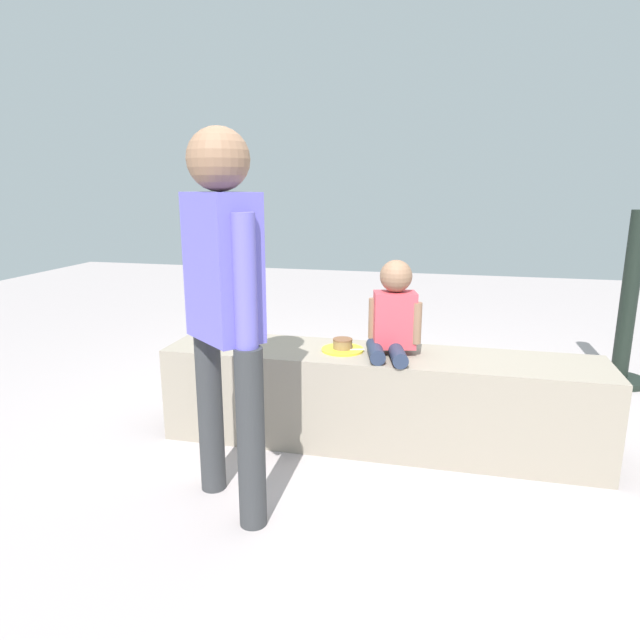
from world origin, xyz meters
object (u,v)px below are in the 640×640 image
object	(u,v)px
water_bottle_near_gift	(282,375)
cake_box_white	(236,384)
adult_standing	(224,291)
cake_plate	(343,347)
handbag_black_leather	(345,378)
gift_bag	(421,379)
party_cup_red	(357,370)
child_seated	(394,314)

from	to	relation	value
water_bottle_near_gift	cake_box_white	distance (m)	0.32
adult_standing	cake_plate	world-z (taller)	adult_standing
water_bottle_near_gift	handbag_black_leather	bearing A→B (deg)	-4.22
cake_plate	gift_bag	xyz separation A→B (m)	(0.38, 0.62, -0.37)
cake_box_white	party_cup_red	bearing A→B (deg)	35.53
cake_plate	party_cup_red	bearing A→B (deg)	94.81
cake_plate	cake_box_white	size ratio (longest dim) A/B	0.68
cake_box_white	cake_plate	bearing A→B (deg)	-31.16
party_cup_red	cake_box_white	xyz separation A→B (m)	(-0.72, -0.51, 0.01)
gift_bag	water_bottle_near_gift	bearing A→B (deg)	176.70
cake_plate	water_bottle_near_gift	world-z (taller)	cake_plate
party_cup_red	handbag_black_leather	size ratio (longest dim) A/B	0.34
child_seated	cake_box_white	size ratio (longest dim) A/B	1.47
party_cup_red	water_bottle_near_gift	bearing A→B (deg)	-144.74
gift_bag	handbag_black_leather	bearing A→B (deg)	177.53
adult_standing	gift_bag	distance (m)	1.72
cake_plate	cake_box_white	distance (m)	1.04
cake_box_white	adult_standing	bearing A→B (deg)	-68.93
child_seated	handbag_black_leather	size ratio (longest dim) A/B	1.47
gift_bag	water_bottle_near_gift	size ratio (longest dim) A/B	1.78
child_seated	water_bottle_near_gift	distance (m)	1.23
party_cup_red	cake_box_white	distance (m)	0.89
party_cup_red	cake_box_white	world-z (taller)	cake_box_white
child_seated	handbag_black_leather	world-z (taller)	child_seated
child_seated	cake_plate	xyz separation A→B (m)	(-0.26, 0.01, -0.19)
handbag_black_leather	cake_plate	bearing A→B (deg)	-80.74
cake_plate	water_bottle_near_gift	distance (m)	0.97
child_seated	handbag_black_leather	bearing A→B (deg)	119.16
gift_bag	cake_box_white	size ratio (longest dim) A/B	1.06
water_bottle_near_gift	cake_box_white	world-z (taller)	water_bottle_near_gift
adult_standing	gift_bag	bearing A→B (deg)	61.99
water_bottle_near_gift	handbag_black_leather	distance (m)	0.44
gift_bag	handbag_black_leather	size ratio (longest dim) A/B	1.06
gift_bag	water_bottle_near_gift	world-z (taller)	gift_bag
child_seated	party_cup_red	distance (m)	1.26
child_seated	cake_plate	size ratio (longest dim) A/B	2.16
adult_standing	child_seated	bearing A→B (deg)	50.36
adult_standing	water_bottle_near_gift	bearing A→B (deg)	98.36
child_seated	water_bottle_near_gift	world-z (taller)	child_seated
party_cup_red	cake_plate	bearing A→B (deg)	-85.19
child_seated	gift_bag	distance (m)	0.85
handbag_black_leather	child_seated	bearing A→B (deg)	-60.84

